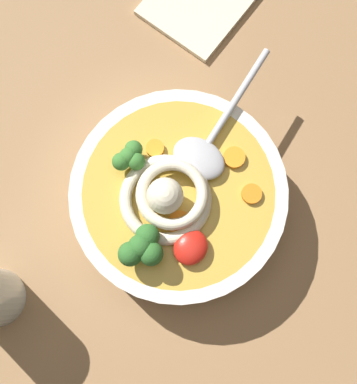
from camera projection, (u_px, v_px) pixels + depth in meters
table_slab at (151, 216)px, 61.95cm from camera, size 92.63×92.63×4.28cm
soup_bowl at (179, 198)px, 56.59cm from camera, size 24.00×24.00×6.97cm
noodle_pile at (167, 197)px, 51.78cm from camera, size 10.93×10.72×4.39cm
soup_spoon at (205, 148)px, 53.52cm from camera, size 17.23×6.04×1.60cm
chili_sauce_dollop at (191, 247)px, 51.15cm from camera, size 3.89×3.50×1.75cm
broccoli_floret_beside_chili at (130, 157)px, 52.17cm from camera, size 3.81×3.28×3.01cm
broccoli_floret_far at (142, 248)px, 49.56cm from camera, size 4.98×4.29×3.94cm
carrot_slice_left at (155, 148)px, 54.01cm from camera, size 2.01×2.01×0.64cm
carrot_slice_near_spoon at (234, 158)px, 53.80cm from camera, size 2.40×2.40×0.62cm
carrot_slice_center at (252, 194)px, 52.97cm from camera, size 2.21×2.21×0.55cm
carrot_slice_extra_b at (179, 225)px, 52.18cm from camera, size 2.65×2.65×0.69cm
folded_napkin at (198, 3)px, 65.50cm from camera, size 13.64×12.86×0.80cm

